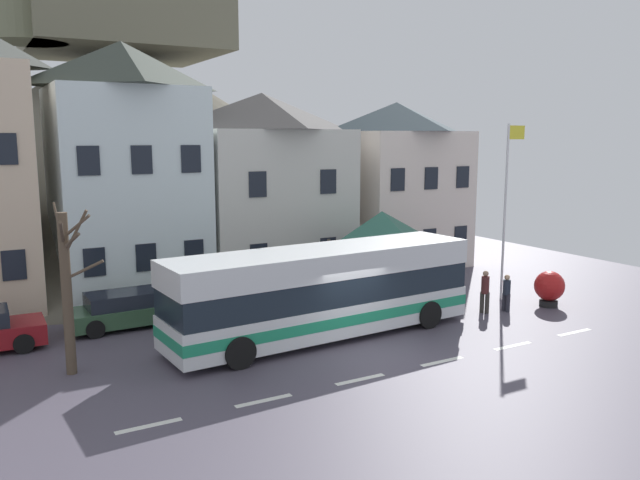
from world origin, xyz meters
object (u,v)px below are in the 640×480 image
(pedestrian_00, at_px, (485,291))
(pedestrian_02, at_px, (459,290))
(flagpole, at_px, (507,200))
(harbour_buoy, at_px, (549,287))
(pedestrian_03, at_px, (441,275))
(bare_tree_01, at_px, (67,288))
(parked_car_02, at_px, (129,309))
(pedestrian_01, at_px, (506,292))
(bus_shelter, at_px, (382,227))
(townhouse_03, at_px, (395,184))
(townhouse_01, at_px, (127,172))
(townhouse_02, at_px, (263,187))
(transit_bus, at_px, (323,293))
(parked_car_00, at_px, (406,277))
(public_bench, at_px, (328,279))
(hilltop_castle, at_px, (126,135))

(pedestrian_00, distance_m, pedestrian_02, 1.01)
(flagpole, height_order, harbour_buoy, flagpole)
(pedestrian_03, bearing_deg, bare_tree_01, -173.56)
(parked_car_02, xyz_separation_m, pedestrian_01, (13.46, -5.25, 0.13))
(bus_shelter, bearing_deg, townhouse_03, 49.81)
(pedestrian_01, bearing_deg, townhouse_01, 140.98)
(townhouse_02, bearing_deg, transit_bus, -102.76)
(parked_car_00, height_order, public_bench, parked_car_00)
(pedestrian_03, bearing_deg, public_bench, 134.11)
(townhouse_02, height_order, transit_bus, townhouse_02)
(hilltop_castle, height_order, flagpole, hilltop_castle)
(pedestrian_00, bearing_deg, transit_bus, 175.95)
(parked_car_00, xyz_separation_m, pedestrian_02, (-0.30, -3.77, 0.23))
(bus_shelter, distance_m, pedestrian_03, 3.30)
(parked_car_02, bearing_deg, townhouse_01, 74.16)
(townhouse_02, distance_m, harbour_buoy, 13.83)
(townhouse_01, bearing_deg, parked_car_02, -104.43)
(pedestrian_02, distance_m, flagpole, 4.57)
(parked_car_02, bearing_deg, pedestrian_03, -11.47)
(townhouse_03, bearing_deg, bare_tree_01, -153.49)
(harbour_buoy, bearing_deg, parked_car_02, 160.31)
(parked_car_02, distance_m, flagpole, 15.65)
(townhouse_03, distance_m, parked_car_02, 16.65)
(hilltop_castle, height_order, bus_shelter, hilltop_castle)
(harbour_buoy, relative_size, bare_tree_01, 0.29)
(hilltop_castle, xyz_separation_m, pedestrian_01, (8.38, -27.29, -6.22))
(pedestrian_01, xyz_separation_m, pedestrian_02, (-1.75, 0.82, 0.13))
(bus_shelter, xyz_separation_m, pedestrian_03, (2.12, -1.45, -2.06))
(transit_bus, height_order, bus_shelter, bus_shelter)
(townhouse_03, height_order, pedestrian_02, townhouse_03)
(townhouse_03, relative_size, public_bench, 5.26)
(bare_tree_01, bearing_deg, flagpole, 0.63)
(pedestrian_00, relative_size, harbour_buoy, 1.16)
(townhouse_02, distance_m, pedestrian_00, 11.91)
(townhouse_03, xyz_separation_m, harbour_buoy, (0.09, -10.56, -3.51))
(parked_car_00, bearing_deg, townhouse_03, -118.98)
(flagpole, bearing_deg, townhouse_01, 148.06)
(bus_shelter, relative_size, parked_car_00, 0.92)
(transit_bus, xyz_separation_m, flagpole, (9.19, 0.75, 2.68))
(hilltop_castle, bearing_deg, townhouse_02, -80.81)
(transit_bus, relative_size, public_bench, 6.84)
(townhouse_02, xyz_separation_m, pedestrian_02, (3.92, -9.74, -3.54))
(transit_bus, xyz_separation_m, bare_tree_01, (-8.08, 0.56, 1.01))
(townhouse_01, height_order, bare_tree_01, townhouse_01)
(townhouse_03, relative_size, pedestrian_00, 5.10)
(pedestrian_00, bearing_deg, parked_car_00, 96.90)
(parked_car_00, distance_m, pedestrian_03, 1.74)
(townhouse_03, xyz_separation_m, bus_shelter, (-4.89, -5.79, -1.29))
(townhouse_01, xyz_separation_m, townhouse_02, (6.59, 0.63, -0.91))
(townhouse_01, relative_size, pedestrian_01, 7.22)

